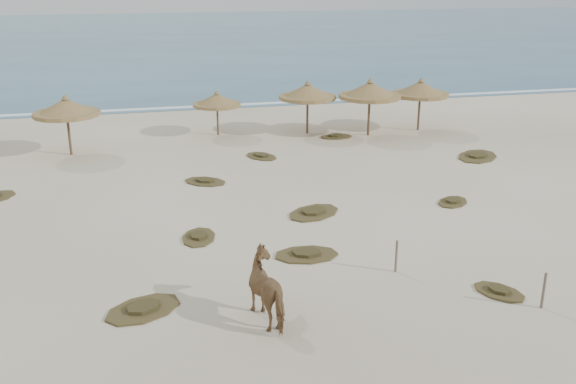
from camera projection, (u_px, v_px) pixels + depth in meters
name	position (u px, v px, depth m)	size (l,w,h in m)	color
ground	(254.00, 283.00, 18.82)	(160.00, 160.00, 0.00)	beige
ocean	(154.00, 36.00, 87.73)	(200.00, 100.00, 0.01)	#295C7D
foam_line	(183.00, 108.00, 42.71)	(70.00, 0.60, 0.01)	white
palapa_2	(66.00, 108.00, 31.13)	(4.16, 4.16, 3.02)	brown
palapa_3	(217.00, 100.00, 35.03)	(3.03, 3.03, 2.50)	brown
palapa_4	(370.00, 91.00, 34.81)	(3.93, 3.93, 3.18)	brown
palapa_5	(308.00, 92.00, 35.31)	(4.21, 4.21, 2.97)	brown
palapa_6	(420.00, 89.00, 36.01)	(4.01, 4.01, 3.01)	brown
horse	(271.00, 288.00, 16.64)	(0.96, 2.11, 1.78)	#9B7646
fence_post_near	(544.00, 291.00, 17.30)	(0.08, 0.08, 1.05)	#65594B
fence_post_far	(396.00, 256.00, 19.39)	(0.07, 0.07, 1.03)	#65594B
scrub_2	(199.00, 237.00, 21.97)	(1.48, 1.94, 0.16)	brown
scrub_3	(314.00, 212.00, 24.19)	(2.69, 2.43, 0.16)	brown
scrub_4	(453.00, 202.00, 25.30)	(1.85, 1.79, 0.16)	brown
scrub_5	(477.00, 156.00, 31.47)	(3.15, 3.14, 0.16)	brown
scrub_7	(261.00, 156.00, 31.47)	(1.91, 2.15, 0.16)	brown
scrub_9	(306.00, 254.00, 20.63)	(2.19, 1.50, 0.16)	brown
scrub_10	(336.00, 136.00, 35.15)	(1.80, 1.17, 0.16)	brown
scrub_11	(143.00, 309.00, 17.33)	(2.58, 2.26, 0.16)	brown
scrub_12	(499.00, 291.00, 18.25)	(1.63, 1.82, 0.16)	brown
scrub_13	(205.00, 181.00, 27.73)	(2.25, 2.09, 0.16)	brown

